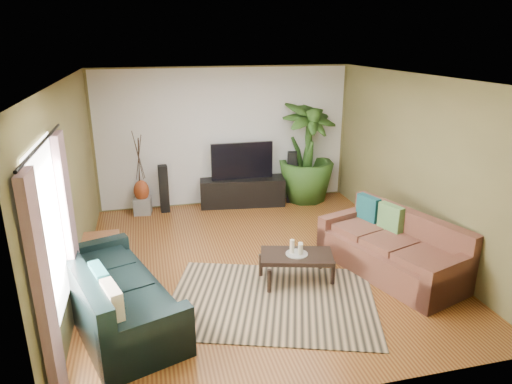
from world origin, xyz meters
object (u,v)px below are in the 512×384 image
object	(u,v)px
sofa_right	(391,245)
coffee_table	(296,267)
sofa_left	(116,288)
vase	(141,191)
television	(242,161)
speaker_left	(164,189)
side_table	(102,254)
pedestal	(143,205)
speaker_right	(292,177)
tv_stand	(242,192)
potted_plant	(306,152)

from	to	relation	value
sofa_right	coffee_table	bearing A→B (deg)	-111.77
sofa_left	vase	world-z (taller)	sofa_left
television	speaker_left	xyz separation A→B (m)	(-1.54, -0.01, -0.46)
coffee_table	side_table	bearing A→B (deg)	175.39
television	speaker_left	world-z (taller)	television
television	pedestal	distance (m)	2.10
sofa_left	sofa_right	xyz separation A→B (m)	(3.73, 0.29, 0.00)
coffee_table	side_table	xyz separation A→B (m)	(-2.62, 0.93, 0.06)
television	speaker_right	bearing A→B (deg)	-2.75
speaker_left	pedestal	bearing A→B (deg)	177.07
sofa_right	tv_stand	world-z (taller)	sofa_right
sofa_left	television	size ratio (longest dim) A/B	1.83
tv_stand	speaker_left	distance (m)	1.55
pedestal	side_table	xyz separation A→B (m)	(-0.58, -2.20, 0.10)
sofa_right	television	distance (m)	3.57
television	pedestal	size ratio (longest dim) A/B	3.88
speaker_right	potted_plant	world-z (taller)	potted_plant
tv_stand	potted_plant	distance (m)	1.52
television	vase	world-z (taller)	television
coffee_table	sofa_right	bearing A→B (deg)	11.58
sofa_right	side_table	size ratio (longest dim) A/B	4.01
coffee_table	pedestal	world-z (taller)	coffee_table
speaker_left	speaker_right	xyz separation A→B (m)	(2.55, -0.04, 0.06)
sofa_right	pedestal	world-z (taller)	sofa_right
sofa_right	potted_plant	distance (m)	3.28
sofa_right	television	size ratio (longest dim) A/B	1.72
speaker_right	pedestal	world-z (taller)	speaker_right
sofa_right	pedestal	xyz separation A→B (m)	(-3.41, 3.21, -0.27)
side_table	tv_stand	bearing A→B (deg)	41.16
sofa_right	pedestal	size ratio (longest dim) A/B	6.67
coffee_table	side_table	distance (m)	2.78
side_table	sofa_right	bearing A→B (deg)	-14.20
sofa_right	coffee_table	xyz separation A→B (m)	(-1.38, 0.08, -0.22)
speaker_left	vase	xyz separation A→B (m)	(-0.42, -0.00, -0.00)
sofa_left	vase	xyz separation A→B (m)	(0.32, 3.50, 0.03)
potted_plant	speaker_left	bearing A→B (deg)	-179.82
coffee_table	tv_stand	world-z (taller)	tv_stand
pedestal	side_table	bearing A→B (deg)	-104.69
tv_stand	coffee_table	bearing A→B (deg)	-81.47
tv_stand	potted_plant	size ratio (longest dim) A/B	0.82
pedestal	vase	xyz separation A→B (m)	(0.00, 0.00, 0.30)
vase	television	bearing A→B (deg)	0.36
television	speaker_left	size ratio (longest dim) A/B	1.33
sofa_left	speaker_left	world-z (taller)	speaker_left
coffee_table	tv_stand	distance (m)	3.14
tv_stand	potted_plant	world-z (taller)	potted_plant
sofa_left	tv_stand	size ratio (longest dim) A/B	1.34
vase	pedestal	bearing A→B (deg)	0.00
sofa_left	coffee_table	world-z (taller)	sofa_left
speaker_left	tv_stand	bearing A→B (deg)	-3.09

